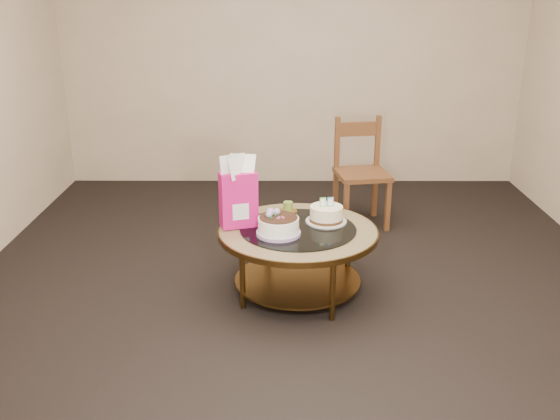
{
  "coord_description": "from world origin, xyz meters",
  "views": [
    {
      "loc": [
        -0.1,
        -3.67,
        1.91
      ],
      "look_at": [
        -0.11,
        0.02,
        0.57
      ],
      "focal_mm": 40.0,
      "sensor_mm": 36.0,
      "label": 1
    }
  ],
  "objects_px": {
    "gift_bag": "(238,192)",
    "dining_chair": "(361,172)",
    "cream_cake": "(326,214)",
    "coffee_table": "(298,240)",
    "decorated_cake": "(278,227)"
  },
  "relations": [
    {
      "from": "gift_bag",
      "to": "dining_chair",
      "type": "xyz_separation_m",
      "value": [
        0.93,
        1.25,
        -0.23
      ]
    },
    {
      "from": "cream_cake",
      "to": "dining_chair",
      "type": "height_order",
      "value": "dining_chair"
    },
    {
      "from": "cream_cake",
      "to": "gift_bag",
      "type": "bearing_deg",
      "value": 178.11
    },
    {
      "from": "coffee_table",
      "to": "decorated_cake",
      "type": "distance_m",
      "value": 0.21
    },
    {
      "from": "coffee_table",
      "to": "dining_chair",
      "type": "bearing_deg",
      "value": 66.91
    },
    {
      "from": "coffee_table",
      "to": "dining_chair",
      "type": "distance_m",
      "value": 1.41
    },
    {
      "from": "cream_cake",
      "to": "decorated_cake",
      "type": "bearing_deg",
      "value": -153.28
    },
    {
      "from": "cream_cake",
      "to": "gift_bag",
      "type": "xyz_separation_m",
      "value": [
        -0.56,
        -0.06,
        0.17
      ]
    },
    {
      "from": "decorated_cake",
      "to": "gift_bag",
      "type": "xyz_separation_m",
      "value": [
        -0.25,
        0.15,
        0.17
      ]
    },
    {
      "from": "coffee_table",
      "to": "decorated_cake",
      "type": "relative_size",
      "value": 3.71
    },
    {
      "from": "coffee_table",
      "to": "cream_cake",
      "type": "relative_size",
      "value": 3.83
    },
    {
      "from": "coffee_table",
      "to": "gift_bag",
      "type": "xyz_separation_m",
      "value": [
        -0.38,
        0.05,
        0.31
      ]
    },
    {
      "from": "coffee_table",
      "to": "gift_bag",
      "type": "height_order",
      "value": "gift_bag"
    },
    {
      "from": "dining_chair",
      "to": "coffee_table",
      "type": "bearing_deg",
      "value": -122.43
    },
    {
      "from": "decorated_cake",
      "to": "dining_chair",
      "type": "relative_size",
      "value": 0.31
    }
  ]
}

